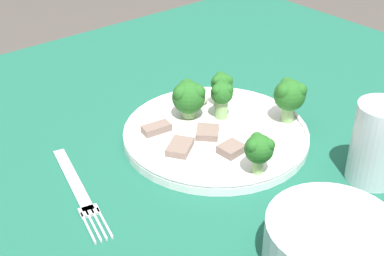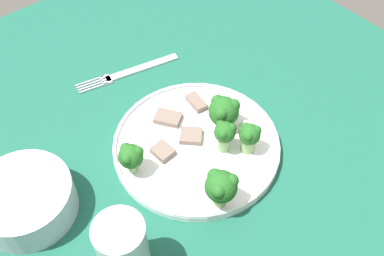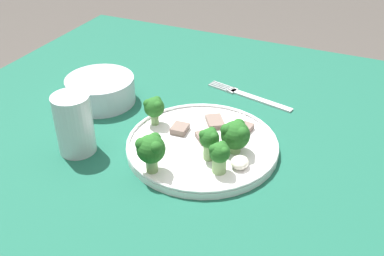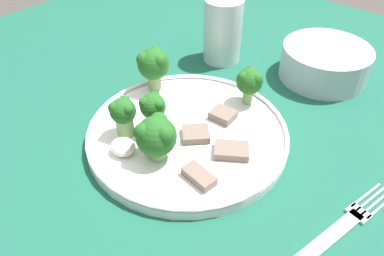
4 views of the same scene
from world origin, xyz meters
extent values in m
cube|color=#195642|center=(0.00, 0.00, 0.73)|extent=(1.11, 1.08, 0.03)
cylinder|color=brown|center=(0.49, -0.48, 0.36)|extent=(0.06, 0.06, 0.71)
cylinder|color=white|center=(0.01, -0.04, 0.75)|extent=(0.27, 0.27, 0.01)
torus|color=white|center=(0.01, -0.04, 0.76)|extent=(0.27, 0.27, 0.01)
cube|color=silver|center=(0.23, -0.08, 0.75)|extent=(0.05, 0.15, 0.00)
cube|color=silver|center=(0.24, -0.01, 0.75)|extent=(0.03, 0.02, 0.00)
cube|color=silver|center=(0.26, 0.01, 0.75)|extent=(0.02, 0.06, 0.00)
cube|color=silver|center=(0.25, 0.01, 0.75)|extent=(0.02, 0.06, 0.00)
cube|color=silver|center=(0.25, 0.02, 0.75)|extent=(0.02, 0.06, 0.00)
cube|color=silver|center=(0.24, 0.02, 0.75)|extent=(0.02, 0.06, 0.00)
cylinder|color=#B7BCC6|center=(0.09, 0.22, 0.77)|extent=(0.14, 0.14, 0.06)
cylinder|color=silver|center=(0.09, 0.22, 0.77)|extent=(0.12, 0.12, 0.04)
cylinder|color=silver|center=(-0.08, 0.16, 0.80)|extent=(0.07, 0.07, 0.11)
cylinder|color=silver|center=(-0.08, 0.16, 0.78)|extent=(0.06, 0.06, 0.06)
cylinder|color=#7FA866|center=(-0.02, -0.07, 0.77)|extent=(0.02, 0.02, 0.03)
sphere|color=#215B1E|center=(-0.02, -0.07, 0.80)|extent=(0.03, 0.03, 0.03)
sphere|color=#215B1E|center=(-0.01, -0.07, 0.81)|extent=(0.02, 0.02, 0.02)
sphere|color=#215B1E|center=(-0.03, -0.06, 0.81)|extent=(0.02, 0.02, 0.02)
sphere|color=#215B1E|center=(-0.03, -0.08, 0.81)|extent=(0.02, 0.02, 0.02)
cylinder|color=#7FA866|center=(0.04, 0.07, 0.77)|extent=(0.01, 0.01, 0.02)
sphere|color=#215B1E|center=(0.04, 0.07, 0.79)|extent=(0.04, 0.04, 0.04)
sphere|color=#215B1E|center=(0.05, 0.07, 0.80)|extent=(0.02, 0.02, 0.02)
sphere|color=#215B1E|center=(0.03, 0.08, 0.80)|extent=(0.02, 0.02, 0.02)
sphere|color=#215B1E|center=(0.03, 0.06, 0.80)|extent=(0.02, 0.02, 0.02)
cylinder|color=#7FA866|center=(0.02, -0.10, 0.76)|extent=(0.02, 0.02, 0.02)
sphere|color=#215B1E|center=(0.02, -0.10, 0.79)|extent=(0.05, 0.05, 0.05)
sphere|color=#215B1E|center=(0.03, -0.10, 0.80)|extent=(0.02, 0.02, 0.02)
sphere|color=#215B1E|center=(0.01, -0.09, 0.80)|extent=(0.02, 0.02, 0.02)
sphere|color=#215B1E|center=(0.01, -0.11, 0.80)|extent=(0.02, 0.02, 0.02)
cylinder|color=#7FA866|center=(-0.05, -0.10, 0.77)|extent=(0.02, 0.02, 0.03)
sphere|color=#215B1E|center=(-0.05, -0.10, 0.79)|extent=(0.03, 0.03, 0.03)
sphere|color=#215B1E|center=(-0.04, -0.10, 0.80)|extent=(0.02, 0.02, 0.02)
sphere|color=#215B1E|center=(-0.05, -0.09, 0.80)|extent=(0.02, 0.02, 0.02)
sphere|color=#215B1E|center=(-0.05, -0.11, 0.80)|extent=(0.02, 0.02, 0.02)
cylinder|color=#7FA866|center=(-0.09, 0.01, 0.77)|extent=(0.02, 0.02, 0.03)
sphere|color=#215B1E|center=(-0.09, 0.01, 0.80)|extent=(0.05, 0.05, 0.05)
sphere|color=#215B1E|center=(-0.08, 0.01, 0.81)|extent=(0.02, 0.02, 0.02)
sphere|color=#215B1E|center=(-0.10, 0.02, 0.81)|extent=(0.02, 0.02, 0.02)
sphere|color=#215B1E|center=(-0.10, -0.01, 0.81)|extent=(0.02, 0.02, 0.02)
cube|color=#756056|center=(0.08, -0.04, 0.76)|extent=(0.05, 0.05, 0.01)
cube|color=#756056|center=(0.03, -0.04, 0.76)|extent=(0.05, 0.05, 0.01)
cube|color=#756056|center=(0.08, -0.10, 0.76)|extent=(0.04, 0.03, 0.01)
cube|color=#756056|center=(0.03, 0.01, 0.76)|extent=(0.03, 0.03, 0.01)
ellipsoid|color=silver|center=(-0.02, -0.12, 0.76)|extent=(0.03, 0.03, 0.02)
camera|label=1|loc=(0.47, 0.45, 1.17)|focal=50.00mm
camera|label=2|loc=(-0.32, 0.25, 1.34)|focal=42.00mm
camera|label=3|loc=(-0.60, -0.29, 1.22)|focal=42.00mm
camera|label=4|loc=(0.27, -0.33, 1.09)|focal=35.00mm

